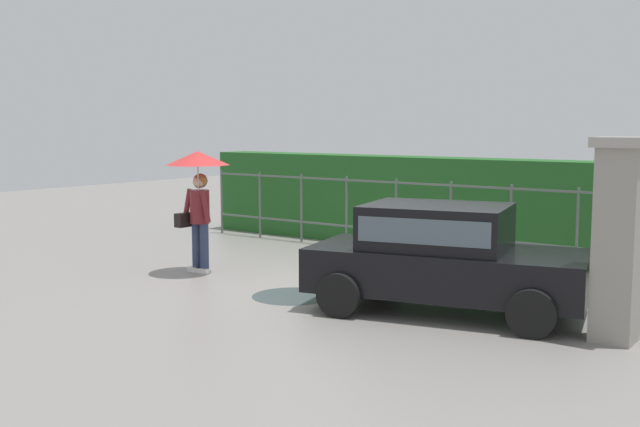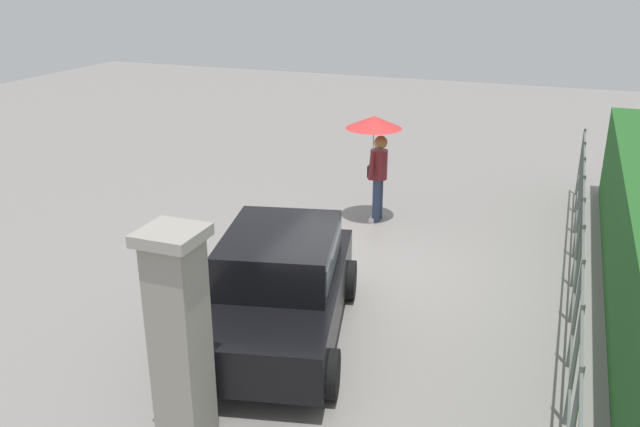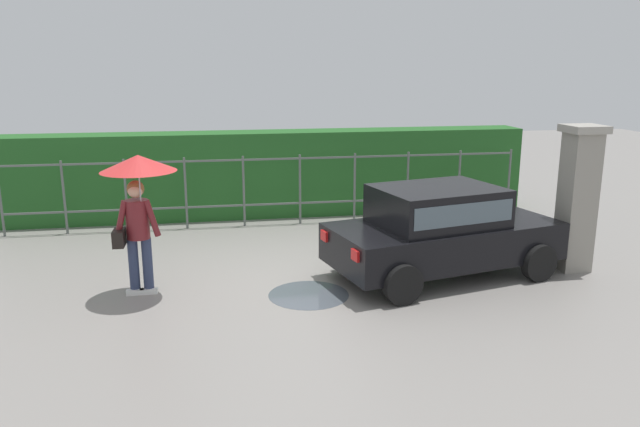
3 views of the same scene
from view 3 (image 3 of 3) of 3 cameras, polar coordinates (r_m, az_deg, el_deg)
The scene contains 7 objects.
ground_plane at distance 10.10m, azimuth -1.88°, elevation -5.82°, with size 40.00×40.00×0.00m, color gray.
car at distance 10.09m, azimuth 11.13°, elevation -1.31°, with size 3.98×2.52×1.48m.
pedestrian at distance 9.26m, azimuth -16.54°, elevation 2.29°, with size 1.08×1.08×2.12m.
gate_pillar at distance 10.96m, azimuth 22.74°, elevation 1.41°, with size 0.60×0.60×2.42m.
fence_section at distance 13.12m, azimuth -4.46°, elevation 2.47°, with size 10.84×0.05×1.50m.
hedge_row at distance 14.00m, azimuth -4.84°, elevation 3.70°, with size 11.79×0.90×1.90m, color #235B23.
puddle_near at distance 9.31m, azimuth -1.06°, elevation -7.53°, with size 1.21×1.21×0.00m, color #4C545B.
Camera 3 is at (-1.32, -9.42, 3.38)m, focal length 34.57 mm.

